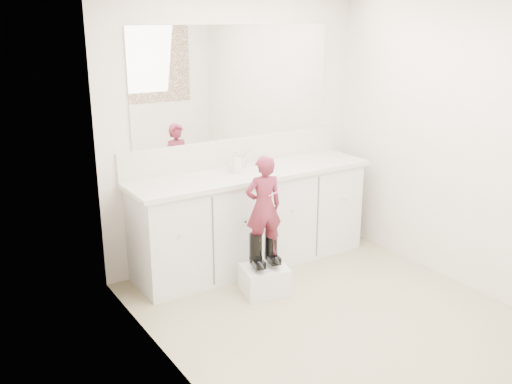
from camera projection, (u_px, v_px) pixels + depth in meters
floor at (337, 318)px, 4.36m from camera, size 3.00×3.00×0.00m
wall_back at (235, 131)px, 5.21m from camera, size 2.60×0.00×2.60m
wall_left at (175, 198)px, 3.33m from camera, size 0.00×3.00×3.00m
wall_right at (465, 145)px, 4.67m from camera, size 0.00×3.00×3.00m
vanity_cabinet at (252, 220)px, 5.22m from camera, size 2.20×0.55×0.85m
countertop at (252, 173)px, 5.07m from camera, size 2.28×0.58×0.04m
backsplash at (236, 151)px, 5.25m from camera, size 2.28×0.03×0.25m
mirror at (235, 83)px, 5.06m from camera, size 2.00×0.02×1.00m
faucet at (243, 162)px, 5.18m from camera, size 0.08×0.08×0.10m
cup at (265, 161)px, 5.21m from camera, size 0.13×0.13×0.10m
soap_bottle at (235, 161)px, 5.00m from camera, size 0.11×0.11×0.20m
step_stool at (265, 280)px, 4.73m from camera, size 0.42×0.37×0.23m
boot_left at (256, 251)px, 4.63m from camera, size 0.15×0.22×0.30m
boot_right at (271, 247)px, 4.71m from camera, size 0.15×0.22×0.30m
toddler at (264, 207)px, 4.56m from camera, size 0.34×0.26×0.84m
toothbrush at (277, 192)px, 4.49m from camera, size 0.14×0.04×0.06m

